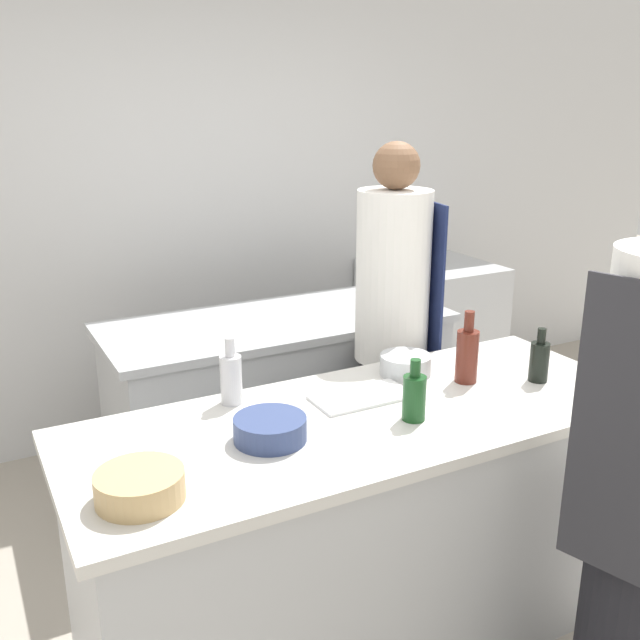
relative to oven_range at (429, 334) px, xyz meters
The scene contains 14 objects.
ground_plane 2.35m from the oven_range, 132.25° to the right, with size 16.00×16.00×0.00m, color #A89E8E.
wall_back 1.85m from the oven_range, 164.66° to the left, with size 8.00×0.06×2.80m.
prep_counter 2.30m from the oven_range, 132.25° to the right, with size 2.12×0.82×0.92m.
pass_counter 1.46m from the oven_range, 158.75° to the right, with size 1.75×0.74×0.92m.
oven_range is the anchor object (origin of this frame).
chef_at_stove 1.54m from the oven_range, 133.75° to the right, with size 0.37×0.36×1.81m.
bottle_olive_oil 2.00m from the oven_range, 114.27° to the right, with size 0.08×0.08×0.22m.
bottle_vinegar 2.37m from the oven_range, 128.15° to the right, with size 0.08×0.08×0.22m.
bottle_wine 2.45m from the oven_range, 144.21° to the right, with size 0.08×0.08×0.25m.
bottle_cooking_oil 2.02m from the oven_range, 122.73° to the right, with size 0.09×0.09×0.29m.
bowl_mixing_large 2.64m from the oven_range, 138.15° to the right, with size 0.24×0.24×0.08m.
bowl_prep_small 1.96m from the oven_range, 129.80° to the right, with size 0.21×0.21×0.08m.
bowl_ceramic_blue 3.09m from the oven_range, 141.74° to the right, with size 0.25×0.25×0.08m.
cutting_board 2.22m from the oven_range, 133.35° to the right, with size 0.37×0.19×0.01m.
Camera 1 is at (-1.22, -1.95, 1.99)m, focal length 40.00 mm.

